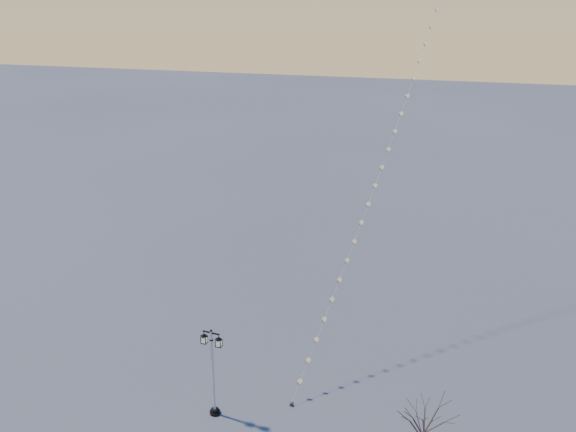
% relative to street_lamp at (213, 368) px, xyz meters
% --- Properties ---
extents(ground, '(300.00, 300.00, 0.00)m').
position_rel_street_lamp_xyz_m(ground, '(3.30, -0.05, -3.07)').
color(ground, '#5A5A5A').
rests_on(ground, ground).
extents(street_lamp, '(1.40, 0.62, 5.54)m').
position_rel_street_lamp_xyz_m(street_lamp, '(0.00, 0.00, 0.00)').
color(street_lamp, black).
rests_on(street_lamp, ground).
extents(bare_tree, '(2.31, 2.31, 3.83)m').
position_rel_street_lamp_xyz_m(bare_tree, '(11.79, -0.89, -0.40)').
color(bare_tree, brown).
rests_on(bare_tree, ground).
extents(kite_train, '(10.47, 36.16, 42.92)m').
position_rel_street_lamp_xyz_m(kite_train, '(8.98, 19.72, 18.30)').
color(kite_train, '#342320').
rests_on(kite_train, ground).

